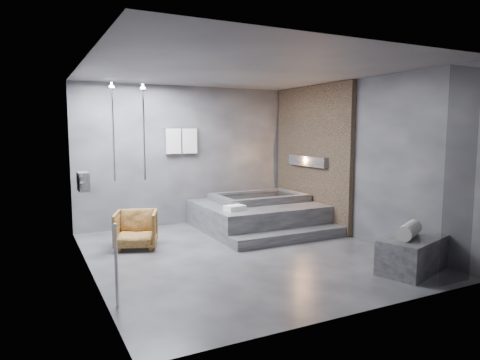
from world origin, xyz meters
TOP-DOWN VIEW (x-y plane):
  - room at (0.40, 0.24)m, footprint 5.00×5.04m
  - tub_deck at (1.05, 1.45)m, footprint 2.20×2.00m
  - tub_step at (1.05, 0.27)m, footprint 2.20×0.36m
  - concrete_bench at (1.67, -1.79)m, footprint 1.16×0.86m
  - driftwood_chair at (-1.41, 1.08)m, footprint 0.84×0.85m
  - rolled_towel at (1.61, -1.77)m, footprint 0.60×0.45m
  - deck_towel at (0.31, 0.94)m, footprint 0.37×0.30m

SIDE VIEW (x-z plane):
  - tub_step at x=1.05m, z-range 0.00..0.18m
  - concrete_bench at x=1.67m, z-range 0.00..0.47m
  - tub_deck at x=1.05m, z-range 0.00..0.50m
  - driftwood_chair at x=-1.41m, z-range 0.00..0.61m
  - deck_towel at x=0.31m, z-range 0.50..0.59m
  - rolled_towel at x=1.61m, z-range 0.47..0.67m
  - room at x=0.40m, z-range 0.32..3.14m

